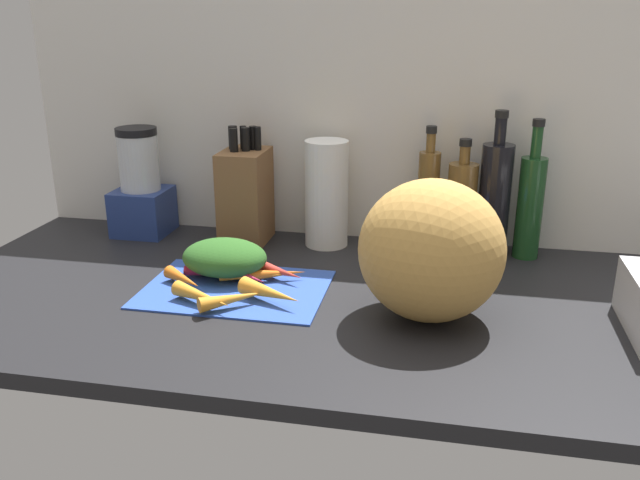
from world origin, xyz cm
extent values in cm
cube|color=black|center=(0.00, 0.00, -1.50)|extent=(170.00, 80.00, 3.00)
cube|color=silver|center=(0.00, 38.50, 30.00)|extent=(170.00, 3.00, 60.00)
cube|color=#2D51B7|center=(-21.18, -1.53, 0.40)|extent=(36.96, 26.59, 0.80)
cone|color=orange|center=(-18.45, -10.44, 2.27)|extent=(12.55, 10.84, 2.95)
cone|color=orange|center=(-12.13, -7.20, 2.58)|extent=(13.97, 8.71, 3.55)
cone|color=orange|center=(-13.89, 3.86, 2.04)|extent=(12.54, 6.67, 2.47)
cone|color=orange|center=(-30.53, 6.79, 2.10)|extent=(13.22, 12.41, 2.60)
cone|color=orange|center=(-31.74, -2.94, 2.18)|extent=(10.42, 8.33, 2.76)
cone|color=red|center=(-13.62, 4.66, 2.28)|extent=(12.41, 8.08, 2.96)
cone|color=#B2264C|center=(-24.56, 2.39, 1.90)|extent=(17.83, 2.52, 2.20)
cone|color=orange|center=(-18.94, 2.04, 1.98)|extent=(13.07, 5.15, 2.36)
cone|color=#B2264C|center=(-21.79, 2.00, 2.41)|extent=(15.67, 10.92, 3.21)
cone|color=orange|center=(-24.57, -10.97, 2.34)|extent=(14.12, 8.83, 3.09)
cone|color=red|center=(-27.01, 6.33, 2.29)|extent=(10.55, 8.69, 2.97)
ellipsoid|color=#2D6023|center=(-25.27, 4.27, 4.64)|extent=(18.13, 13.95, 7.67)
ellipsoid|color=gold|center=(17.88, -6.34, 13.11)|extent=(26.46, 24.55, 26.22)
cube|color=brown|center=(-27.84, 27.92, 11.33)|extent=(10.42, 14.42, 22.66)
cylinder|color=black|center=(-30.87, 29.36, 25.41)|extent=(2.12, 2.12, 5.50)
cylinder|color=black|center=(-29.66, 26.30, 25.41)|extent=(1.93, 1.93, 5.50)
cylinder|color=black|center=(-28.44, 29.85, 25.41)|extent=(1.59, 1.59, 5.50)
cylinder|color=black|center=(-27.23, 27.72, 25.41)|extent=(2.05, 2.05, 5.50)
cylinder|color=black|center=(-26.01, 29.89, 25.41)|extent=(1.87, 1.87, 5.50)
cylinder|color=black|center=(-24.80, 29.40, 25.41)|extent=(1.73, 1.73, 5.50)
cube|color=navy|center=(-55.54, 29.10, 5.70)|extent=(13.13, 13.13, 11.39)
cylinder|color=silver|center=(-55.54, 29.10, 18.29)|extent=(9.85, 9.85, 13.80)
cylinder|color=black|center=(-55.54, 29.10, 26.09)|extent=(10.04, 10.04, 1.80)
cylinder|color=white|center=(-8.19, 29.50, 12.74)|extent=(10.26, 10.26, 25.48)
cylinder|color=brown|center=(15.60, 30.81, 11.72)|extent=(5.04, 5.04, 23.45)
cylinder|color=brown|center=(15.60, 30.81, 25.64)|extent=(2.13, 2.13, 4.38)
cylinder|color=black|center=(15.60, 30.81, 28.63)|extent=(2.45, 2.45, 1.60)
cylinder|color=brown|center=(23.28, 29.09, 10.73)|extent=(6.76, 6.76, 21.45)
cylinder|color=brown|center=(23.28, 29.09, 23.49)|extent=(2.40, 2.40, 4.08)
cylinder|color=black|center=(23.28, 29.09, 26.33)|extent=(2.76, 2.76, 1.60)
cylinder|color=black|center=(30.55, 29.69, 13.01)|extent=(7.16, 7.16, 26.01)
cylinder|color=black|center=(30.55, 29.69, 28.97)|extent=(2.57, 2.57, 5.91)
cylinder|color=black|center=(30.55, 29.69, 32.72)|extent=(2.96, 2.96, 1.60)
cylinder|color=#19421E|center=(38.50, 30.38, 11.61)|extent=(5.87, 5.87, 23.22)
cylinder|color=#19421E|center=(38.50, 30.38, 26.71)|extent=(2.36, 2.36, 6.97)
cylinder|color=black|center=(38.50, 30.38, 30.99)|extent=(2.71, 2.71, 1.60)
camera|label=1|loc=(20.35, -120.12, 54.24)|focal=37.22mm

